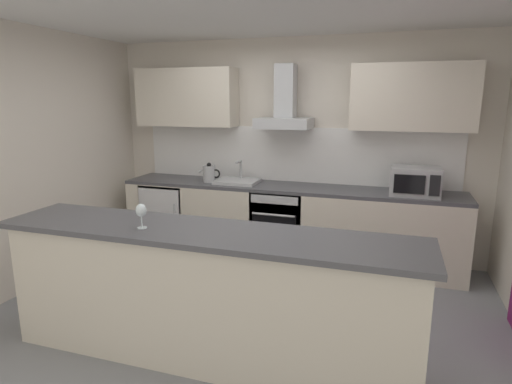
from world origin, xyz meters
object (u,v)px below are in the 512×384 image
(sink, at_px, (237,181))
(wine_glass, at_px, (141,211))
(microwave, at_px, (415,181))
(kettle, at_px, (209,174))
(refrigerator, at_px, (171,215))
(oven, at_px, (280,222))
(range_hood, at_px, (285,108))

(sink, height_order, wine_glass, wine_glass)
(microwave, relative_size, kettle, 1.73)
(refrigerator, xyz_separation_m, wine_glass, (1.03, -2.21, 0.70))
(oven, xyz_separation_m, sink, (-0.54, 0.01, 0.47))
(sink, bearing_deg, range_hood, 12.29)
(microwave, bearing_deg, refrigerator, 179.51)
(refrigerator, height_order, microwave, microwave)
(microwave, height_order, sink, microwave)
(range_hood, relative_size, wine_glass, 4.05)
(microwave, xyz_separation_m, kettle, (-2.35, -0.01, -0.04))
(oven, bearing_deg, sink, 178.84)
(oven, height_order, microwave, microwave)
(sink, xyz_separation_m, range_hood, (0.54, 0.12, 0.86))
(kettle, height_order, range_hood, range_hood)
(sink, relative_size, wine_glass, 2.81)
(refrigerator, height_order, wine_glass, wine_glass)
(oven, distance_m, wine_glass, 2.35)
(refrigerator, distance_m, sink, 1.05)
(wine_glass, bearing_deg, range_hood, 79.48)
(refrigerator, distance_m, range_hood, 2.00)
(range_hood, distance_m, wine_glass, 2.47)
(refrigerator, height_order, range_hood, range_hood)
(sink, bearing_deg, microwave, -1.11)
(oven, bearing_deg, range_hood, 90.00)
(refrigerator, xyz_separation_m, kettle, (0.57, -0.03, 0.58))
(oven, xyz_separation_m, kettle, (-0.89, -0.03, 0.55))
(kettle, distance_m, range_hood, 1.20)
(oven, relative_size, microwave, 1.60)
(oven, distance_m, range_hood, 1.33)
(kettle, bearing_deg, refrigerator, 176.89)
(kettle, xyz_separation_m, wine_glass, (0.46, -2.17, 0.12))
(oven, relative_size, sink, 1.60)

